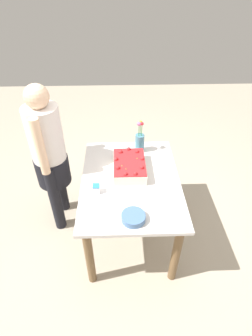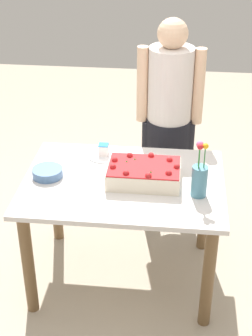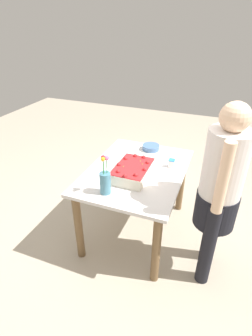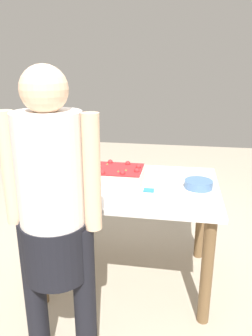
{
  "view_description": "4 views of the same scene",
  "coord_description": "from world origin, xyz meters",
  "px_view_note": "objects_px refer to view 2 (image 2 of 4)",
  "views": [
    {
      "loc": [
        -1.71,
        0.09,
        2.23
      ],
      "look_at": [
        0.0,
        0.04,
        0.85
      ],
      "focal_mm": 28.0,
      "sensor_mm": 36.0,
      "label": 1
    },
    {
      "loc": [
        0.29,
        -2.53,
        2.29
      ],
      "look_at": [
        0.01,
        0.01,
        0.8
      ],
      "focal_mm": 55.0,
      "sensor_mm": 36.0,
      "label": 2
    },
    {
      "loc": [
        1.96,
        0.66,
        1.93
      ],
      "look_at": [
        0.07,
        -0.08,
        0.76
      ],
      "focal_mm": 28.0,
      "sensor_mm": 36.0,
      "label": 3
    },
    {
      "loc": [
        -0.32,
        2.0,
        1.5
      ],
      "look_at": [
        0.02,
        0.03,
        0.84
      ],
      "focal_mm": 35.0,
      "sensor_mm": 36.0,
      "label": 4
    }
  ],
  "objects_px": {
    "person_standing": "(169,111)",
    "fruit_bowl": "(47,173)",
    "cake_knife": "(80,200)",
    "sheet_cake": "(144,173)",
    "flower_vase": "(199,178)",
    "serving_plate_with_slice": "(104,153)"
  },
  "relations": [
    {
      "from": "cake_knife",
      "to": "fruit_bowl",
      "type": "height_order",
      "value": "fruit_bowl"
    },
    {
      "from": "flower_vase",
      "to": "fruit_bowl",
      "type": "distance_m",
      "value": 0.89
    },
    {
      "from": "cake_knife",
      "to": "fruit_bowl",
      "type": "distance_m",
      "value": 0.33
    },
    {
      "from": "cake_knife",
      "to": "flower_vase",
      "type": "height_order",
      "value": "flower_vase"
    },
    {
      "from": "sheet_cake",
      "to": "flower_vase",
      "type": "distance_m",
      "value": 0.34
    },
    {
      "from": "fruit_bowl",
      "to": "flower_vase",
      "type": "bearing_deg",
      "value": -6.74
    },
    {
      "from": "flower_vase",
      "to": "person_standing",
      "type": "height_order",
      "value": "person_standing"
    },
    {
      "from": "serving_plate_with_slice",
      "to": "flower_vase",
      "type": "bearing_deg",
      "value": -33.82
    },
    {
      "from": "serving_plate_with_slice",
      "to": "person_standing",
      "type": "bearing_deg",
      "value": 48.3
    },
    {
      "from": "person_standing",
      "to": "fruit_bowl",
      "type": "bearing_deg",
      "value": -43.15
    },
    {
      "from": "cake_knife",
      "to": "person_standing",
      "type": "relative_size",
      "value": 0.12
    },
    {
      "from": "flower_vase",
      "to": "fruit_bowl",
      "type": "relative_size",
      "value": 1.84
    },
    {
      "from": "person_standing",
      "to": "serving_plate_with_slice",
      "type": "bearing_deg",
      "value": -41.7
    },
    {
      "from": "cake_knife",
      "to": "serving_plate_with_slice",
      "type": "bearing_deg",
      "value": -45.39
    },
    {
      "from": "sheet_cake",
      "to": "serving_plate_with_slice",
      "type": "height_order",
      "value": "sheet_cake"
    },
    {
      "from": "sheet_cake",
      "to": "cake_knife",
      "type": "height_order",
      "value": "sheet_cake"
    },
    {
      "from": "sheet_cake",
      "to": "cake_knife",
      "type": "xyz_separation_m",
      "value": [
        -0.33,
        -0.23,
        -0.05
      ]
    },
    {
      "from": "serving_plate_with_slice",
      "to": "fruit_bowl",
      "type": "relative_size",
      "value": 1.19
    },
    {
      "from": "sheet_cake",
      "to": "serving_plate_with_slice",
      "type": "xyz_separation_m",
      "value": [
        -0.28,
        0.28,
        -0.03
      ]
    },
    {
      "from": "sheet_cake",
      "to": "serving_plate_with_slice",
      "type": "bearing_deg",
      "value": 134.56
    },
    {
      "from": "serving_plate_with_slice",
      "to": "cake_knife",
      "type": "height_order",
      "value": "serving_plate_with_slice"
    },
    {
      "from": "cake_knife",
      "to": "flower_vase",
      "type": "bearing_deg",
      "value": -118.8
    }
  ]
}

